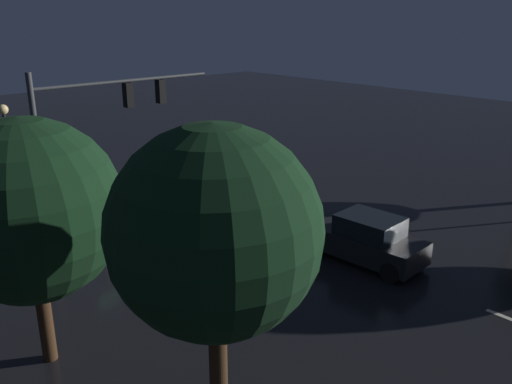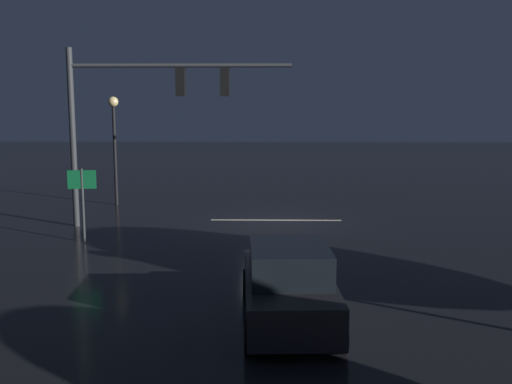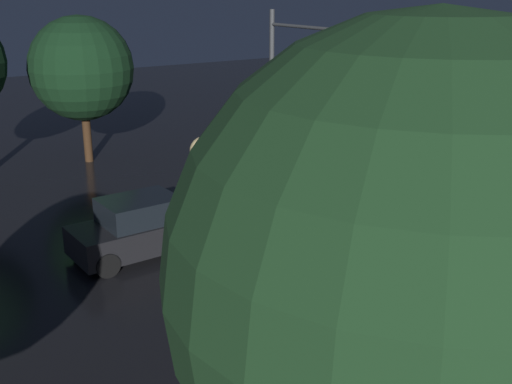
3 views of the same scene
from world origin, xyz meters
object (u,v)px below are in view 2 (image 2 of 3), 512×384
traffic_signal_assembly (143,103)px  car_approaching (289,286)px  route_sign (82,189)px  street_lamp_right_kerb (114,129)px

traffic_signal_assembly → car_approaching: (-4.88, 9.53, -3.69)m
car_approaching → route_sign: size_ratio=1.84×
traffic_signal_assembly → route_sign: (1.56, 2.47, -2.74)m
traffic_signal_assembly → route_sign: 4.01m
car_approaching → street_lamp_right_kerb: 15.83m
car_approaching → traffic_signal_assembly: bearing=-62.9°
traffic_signal_assembly → route_sign: bearing=57.7°
traffic_signal_assembly → street_lamp_right_kerb: size_ratio=1.69×
car_approaching → street_lamp_right_kerb: street_lamp_right_kerb is taller
car_approaching → route_sign: route_sign is taller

